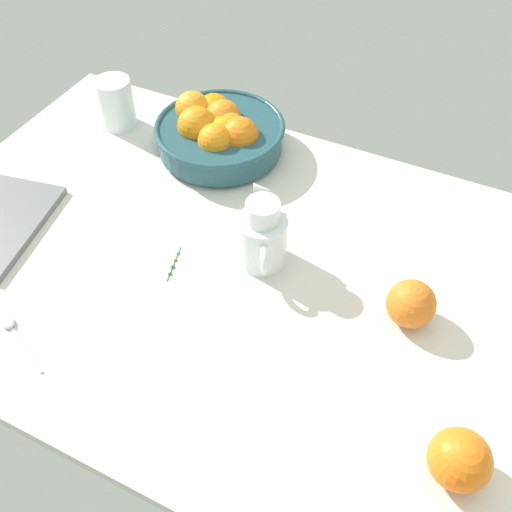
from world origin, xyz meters
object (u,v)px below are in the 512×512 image
Objects in this scene: juice_pitcher at (262,240)px; fruit_bowl at (219,132)px; second_glass at (117,106)px; loose_orange_0 at (411,304)px; loose_orange_1 at (460,460)px; spoon at (15,334)px.

fruit_bowl is at bearing 131.74° from juice_pitcher.
second_glass is (-49.24, 24.21, -0.24)cm from juice_pitcher.
loose_orange_1 reaches higher than loose_orange_0.
juice_pitcher reaches higher than loose_orange_1.
second_glass is 103.10cm from loose_orange_1.
second_glass is 61.14cm from spoon.
second_glass reaches higher than loose_orange_0.
spoon is (-30.21, -33.70, -4.98)cm from juice_pitcher.
juice_pitcher is 1.81× the size of loose_orange_0.
juice_pitcher is 28.45cm from loose_orange_0.
fruit_bowl is 82.03cm from loose_orange_1.
loose_orange_0 is (51.47, -27.32, -0.82)cm from fruit_bowl.
loose_orange_0 is at bearing 28.82° from spoon.
second_glass is 1.40× the size of loose_orange_0.
fruit_bowl is at bearing 3.61° from second_glass.
fruit_bowl is 60.16cm from spoon.
juice_pitcher reaches higher than second_glass.
juice_pitcher is 1.11× the size of spoon.
second_glass is at bearing 153.82° from juice_pitcher.
loose_orange_1 is at bearing -28.31° from second_glass.
loose_orange_1 is (90.76, -48.90, -0.79)cm from second_glass.
second_glass is at bearing 151.69° from loose_orange_1.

